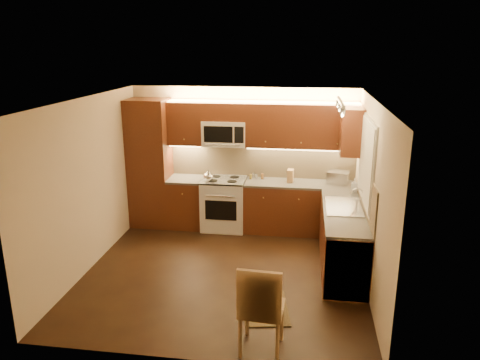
% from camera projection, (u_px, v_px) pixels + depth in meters
% --- Properties ---
extents(floor, '(4.00, 4.00, 0.01)m').
position_uv_depth(floor, '(225.00, 272.00, 6.79)').
color(floor, black).
rests_on(floor, ground).
extents(ceiling, '(4.00, 4.00, 0.01)m').
position_uv_depth(ceiling, '(223.00, 100.00, 6.08)').
color(ceiling, beige).
rests_on(ceiling, ground).
extents(wall_back, '(4.00, 0.01, 2.50)m').
position_uv_depth(wall_back, '(243.00, 157.00, 8.34)').
color(wall_back, '#CAB493').
rests_on(wall_back, ground).
extents(wall_front, '(4.00, 0.01, 2.50)m').
position_uv_depth(wall_front, '(188.00, 252.00, 4.54)').
color(wall_front, '#CAB493').
rests_on(wall_front, ground).
extents(wall_left, '(0.01, 4.00, 2.50)m').
position_uv_depth(wall_left, '(88.00, 185.00, 6.71)').
color(wall_left, '#CAB493').
rests_on(wall_left, ground).
extents(wall_right, '(0.01, 4.00, 2.50)m').
position_uv_depth(wall_right, '(371.00, 197.00, 6.16)').
color(wall_right, '#CAB493').
rests_on(wall_right, ground).
extents(pantry, '(0.70, 0.60, 2.30)m').
position_uv_depth(pantry, '(150.00, 163.00, 8.30)').
color(pantry, '#441D0E').
rests_on(pantry, floor).
extents(base_cab_back_left, '(0.62, 0.60, 0.86)m').
position_uv_depth(base_cab_back_left, '(187.00, 203.00, 8.42)').
color(base_cab_back_left, '#441D0E').
rests_on(base_cab_back_left, floor).
extents(counter_back_left, '(0.62, 0.60, 0.04)m').
position_uv_depth(counter_back_left, '(186.00, 179.00, 8.29)').
color(counter_back_left, '#34322F').
rests_on(counter_back_left, base_cab_back_left).
extents(base_cab_back_right, '(1.92, 0.60, 0.86)m').
position_uv_depth(base_cab_back_right, '(299.00, 208.00, 8.14)').
color(base_cab_back_right, '#441D0E').
rests_on(base_cab_back_right, floor).
extents(counter_back_right, '(1.92, 0.60, 0.04)m').
position_uv_depth(counter_back_right, '(300.00, 184.00, 8.01)').
color(counter_back_right, '#34322F').
rests_on(counter_back_right, base_cab_back_right).
extents(base_cab_right, '(0.60, 2.00, 0.86)m').
position_uv_depth(base_cab_right, '(342.00, 240.00, 6.82)').
color(base_cab_right, '#441D0E').
rests_on(base_cab_right, floor).
extents(counter_right, '(0.60, 2.00, 0.04)m').
position_uv_depth(counter_right, '(344.00, 212.00, 6.69)').
color(counter_right, '#34322F').
rests_on(counter_right, base_cab_right).
extents(dishwasher, '(0.58, 0.60, 0.84)m').
position_uv_depth(dishwasher, '(346.00, 261.00, 6.15)').
color(dishwasher, silver).
rests_on(dishwasher, floor).
extents(backsplash_back, '(3.30, 0.02, 0.60)m').
position_uv_depth(backsplash_back, '(262.00, 161.00, 8.29)').
color(backsplash_back, tan).
rests_on(backsplash_back, wall_back).
extents(backsplash_right, '(0.02, 2.00, 0.60)m').
position_uv_depth(backsplash_right, '(367.00, 192.00, 6.56)').
color(backsplash_right, tan).
rests_on(backsplash_right, wall_right).
extents(upper_cab_back_left, '(0.62, 0.35, 0.75)m').
position_uv_depth(upper_cab_back_left, '(186.00, 123.00, 8.13)').
color(upper_cab_back_left, '#441D0E').
rests_on(upper_cab_back_left, wall_back).
extents(upper_cab_back_right, '(1.92, 0.35, 0.75)m').
position_uv_depth(upper_cab_back_right, '(302.00, 126.00, 7.85)').
color(upper_cab_back_right, '#441D0E').
rests_on(upper_cab_back_right, wall_back).
extents(upper_cab_bridge, '(0.76, 0.35, 0.31)m').
position_uv_depth(upper_cab_bridge, '(225.00, 111.00, 7.97)').
color(upper_cab_bridge, '#441D0E').
rests_on(upper_cab_bridge, wall_back).
extents(upper_cab_right_corner, '(0.35, 0.50, 0.75)m').
position_uv_depth(upper_cab_right_corner, '(352.00, 132.00, 7.34)').
color(upper_cab_right_corner, '#441D0E').
rests_on(upper_cab_right_corner, wall_right).
extents(stove, '(0.76, 0.65, 0.92)m').
position_uv_depth(stove, '(224.00, 204.00, 8.29)').
color(stove, silver).
rests_on(stove, floor).
extents(microwave, '(0.76, 0.38, 0.44)m').
position_uv_depth(microwave, '(225.00, 133.00, 8.06)').
color(microwave, silver).
rests_on(microwave, wall_back).
extents(window_frame, '(0.03, 1.44, 1.24)m').
position_uv_depth(window_frame, '(367.00, 162.00, 6.59)').
color(window_frame, silver).
rests_on(window_frame, wall_right).
extents(window_blinds, '(0.02, 1.36, 1.16)m').
position_uv_depth(window_blinds, '(366.00, 162.00, 6.59)').
color(window_blinds, silver).
rests_on(window_blinds, wall_right).
extents(sink, '(0.52, 0.86, 0.15)m').
position_uv_depth(sink, '(344.00, 202.00, 6.80)').
color(sink, silver).
rests_on(sink, counter_right).
extents(faucet, '(0.20, 0.04, 0.30)m').
position_uv_depth(faucet, '(357.00, 198.00, 6.76)').
color(faucet, silver).
rests_on(faucet, counter_right).
extents(track_light_bar, '(0.04, 1.20, 0.03)m').
position_uv_depth(track_light_bar, '(341.00, 102.00, 6.26)').
color(track_light_bar, silver).
rests_on(track_light_bar, ceiling).
extents(kettle, '(0.22, 0.22, 0.21)m').
position_uv_depth(kettle, '(208.00, 175.00, 8.01)').
color(kettle, silver).
rests_on(kettle, stove).
extents(toaster_oven, '(0.41, 0.35, 0.21)m').
position_uv_depth(toaster_oven, '(338.00, 177.00, 7.95)').
color(toaster_oven, silver).
rests_on(toaster_oven, counter_back_right).
extents(knife_block, '(0.11, 0.17, 0.22)m').
position_uv_depth(knife_block, '(290.00, 176.00, 8.04)').
color(knife_block, '#A6704B').
rests_on(knife_block, counter_back_right).
extents(spice_jar_a, '(0.06, 0.06, 0.10)m').
position_uv_depth(spice_jar_a, '(254.00, 175.00, 8.30)').
color(spice_jar_a, silver).
rests_on(spice_jar_a, counter_back_right).
extents(spice_jar_b, '(0.06, 0.06, 0.10)m').
position_uv_depth(spice_jar_b, '(262.00, 176.00, 8.23)').
color(spice_jar_b, brown).
rests_on(spice_jar_b, counter_back_right).
extents(spice_jar_c, '(0.05, 0.05, 0.10)m').
position_uv_depth(spice_jar_c, '(256.00, 176.00, 8.23)').
color(spice_jar_c, silver).
rests_on(spice_jar_c, counter_back_right).
extents(spice_jar_d, '(0.05, 0.05, 0.09)m').
position_uv_depth(spice_jar_d, '(251.00, 177.00, 8.23)').
color(spice_jar_d, olive).
rests_on(spice_jar_d, counter_back_right).
extents(soap_bottle, '(0.11, 0.11, 0.22)m').
position_uv_depth(soap_bottle, '(354.00, 185.00, 7.51)').
color(soap_bottle, silver).
rests_on(soap_bottle, counter_right).
extents(rug, '(0.68, 0.90, 0.01)m').
position_uv_depth(rug, '(266.00, 308.00, 5.84)').
color(rug, black).
rests_on(rug, floor).
extents(dining_chair, '(0.49, 0.49, 1.04)m').
position_uv_depth(dining_chair, '(262.00, 306.00, 4.93)').
color(dining_chair, '#A6704B').
rests_on(dining_chair, floor).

